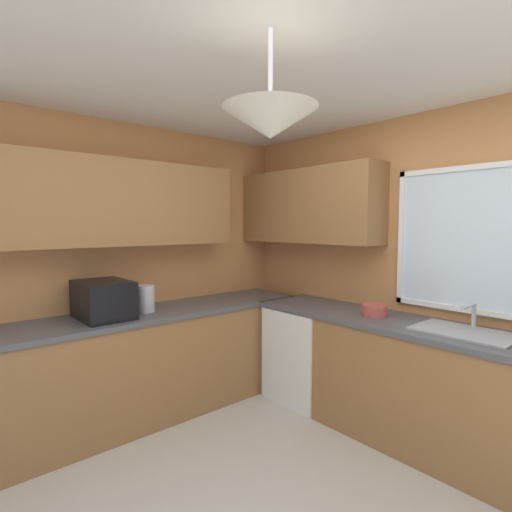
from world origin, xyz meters
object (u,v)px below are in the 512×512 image
at_px(bowl, 375,310).
at_px(kettle, 146,299).
at_px(dishwasher, 307,353).
at_px(microwave, 103,300).
at_px(sink_assembly, 464,331).

bearing_deg(bowl, kettle, -135.11).
relative_size(dishwasher, bowl, 4.23).
height_order(microwave, sink_assembly, microwave).
bearing_deg(bowl, microwave, -128.87).
distance_m(microwave, bowl, 2.14).
height_order(microwave, kettle, microwave).
bearing_deg(sink_assembly, microwave, -140.44).
xyz_separation_m(dishwasher, kettle, (-0.64, -1.28, 0.58)).
bearing_deg(dishwasher, microwave, -112.02).
height_order(dishwasher, microwave, microwave).
bearing_deg(sink_assembly, dishwasher, -178.47).
distance_m(dishwasher, bowl, 0.85).
height_order(dishwasher, sink_assembly, sink_assembly).
bearing_deg(sink_assembly, kettle, -146.55).
xyz_separation_m(microwave, kettle, (0.02, 0.35, -0.03)).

